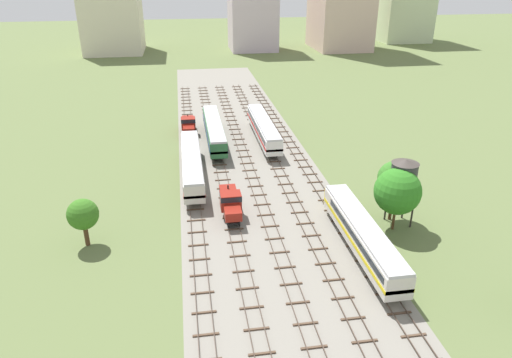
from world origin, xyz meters
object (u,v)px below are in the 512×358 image
object	(u,v)px
shunter_loco_left_near	(230,201)
passenger_coach_left_far	(214,129)
diesel_railcar_centre_right_nearest	(362,234)
shunter_loco_far_left_farther	(188,124)
water_tower	(404,171)
passenger_coach_far_left_mid	(192,163)
passenger_coach_centre_midfar	(263,127)

from	to	relation	value
shunter_loco_left_near	passenger_coach_left_far	bearing A→B (deg)	90.00
diesel_railcar_centre_right_nearest	passenger_coach_left_far	world-z (taller)	same
passenger_coach_left_far	shunter_loco_far_left_farther	size ratio (longest dim) A/B	2.60
diesel_railcar_centre_right_nearest	water_tower	distance (m)	10.41
diesel_railcar_centre_right_nearest	passenger_coach_left_far	xyz separation A→B (m)	(-13.80, 39.64, 0.02)
diesel_railcar_centre_right_nearest	shunter_loco_far_left_farther	bearing A→B (deg)	112.05
passenger_coach_far_left_mid	passenger_coach_left_far	size ratio (longest dim) A/B	1.00
shunter_loco_left_near	passenger_coach_centre_midfar	world-z (taller)	passenger_coach_centre_midfar
diesel_railcar_centre_right_nearest	shunter_loco_left_near	world-z (taller)	diesel_railcar_centre_right_nearest
water_tower	diesel_railcar_centre_right_nearest	bearing A→B (deg)	-140.32
passenger_coach_centre_midfar	shunter_loco_far_left_farther	world-z (taller)	passenger_coach_centre_midfar
passenger_coach_far_left_mid	water_tower	distance (m)	31.66
shunter_loco_left_near	passenger_coach_far_left_mid	xyz separation A→B (m)	(-4.60, 12.56, 0.60)
passenger_coach_left_far	water_tower	bearing A→B (deg)	-58.15
passenger_coach_centre_midfar	passenger_coach_far_left_mid	bearing A→B (deg)	-132.22
passenger_coach_far_left_mid	passenger_coach_centre_midfar	bearing A→B (deg)	47.78
shunter_loco_left_near	shunter_loco_far_left_farther	world-z (taller)	same
shunter_loco_left_near	passenger_coach_centre_midfar	bearing A→B (deg)	71.67
passenger_coach_left_far	shunter_loco_far_left_farther	xyz separation A→B (m)	(-4.60, 5.80, -0.60)
passenger_coach_far_left_mid	shunter_loco_far_left_farther	bearing A→B (deg)	90.00
passenger_coach_centre_midfar	passenger_coach_left_far	world-z (taller)	same
passenger_coach_left_far	shunter_loco_far_left_farther	distance (m)	7.43
diesel_railcar_centre_right_nearest	shunter_loco_left_near	distance (m)	17.95
water_tower	passenger_coach_centre_midfar	bearing A→B (deg)	109.42
passenger_coach_far_left_mid	shunter_loco_far_left_farther	size ratio (longest dim) A/B	2.60
shunter_loco_left_near	passenger_coach_centre_midfar	distance (m)	29.26
passenger_coach_centre_midfar	diesel_railcar_centre_right_nearest	bearing A→B (deg)	-83.31
shunter_loco_left_near	passenger_coach_left_far	distance (m)	28.17
passenger_coach_far_left_mid	water_tower	bearing A→B (deg)	-35.34
passenger_coach_far_left_mid	passenger_coach_centre_midfar	world-z (taller)	same
shunter_loco_far_left_farther	water_tower	bearing A→B (deg)	-57.12
diesel_railcar_centre_right_nearest	passenger_coach_far_left_mid	world-z (taller)	same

